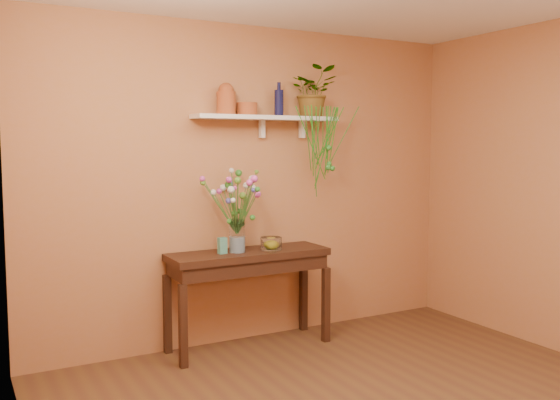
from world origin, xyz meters
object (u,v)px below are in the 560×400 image
at_px(glass_vase, 237,238).
at_px(bouquet, 237,193).
at_px(terracotta_jug, 226,99).
at_px(blue_bottle, 279,102).
at_px(sideboard, 249,265).
at_px(spider_plant, 313,92).
at_px(glass_bowl, 271,244).

relative_size(glass_vase, bouquet, 0.51).
xyz_separation_m(terracotta_jug, blue_bottle, (0.49, -0.01, -0.01)).
height_order(terracotta_jug, glass_vase, terracotta_jug).
xyz_separation_m(sideboard, terracotta_jug, (-0.14, 0.12, 1.36)).
relative_size(spider_plant, glass_bowl, 2.50).
bearing_deg(glass_vase, bouquet, -97.03).
xyz_separation_m(spider_plant, glass_vase, (-0.82, -0.15, -1.23)).
relative_size(sideboard, bouquet, 2.54).
distance_m(sideboard, spider_plant, 1.63).
bearing_deg(blue_bottle, glass_vase, -164.66).
distance_m(bouquet, glass_bowl, 0.53).
bearing_deg(terracotta_jug, sideboard, -41.64).
bearing_deg(glass_vase, spider_plant, 10.13).
xyz_separation_m(bouquet, glass_bowl, (0.30, -0.02, -0.44)).
bearing_deg(glass_vase, blue_bottle, 15.34).
distance_m(glass_vase, bouquet, 0.37).
xyz_separation_m(terracotta_jug, glass_bowl, (0.33, -0.17, -1.20)).
height_order(spider_plant, glass_vase, spider_plant).
relative_size(blue_bottle, glass_vase, 1.05).
distance_m(terracotta_jug, glass_bowl, 1.25).
height_order(sideboard, terracotta_jug, terracotta_jug).
xyz_separation_m(glass_vase, bouquet, (-0.00, -0.01, 0.37)).
bearing_deg(spider_plant, bouquet, -169.06).
bearing_deg(glass_vase, sideboard, 5.51).
bearing_deg(spider_plant, glass_bowl, -160.88).
relative_size(terracotta_jug, glass_vase, 0.96).
xyz_separation_m(spider_plant, glass_bowl, (-0.52, -0.18, -1.29)).
height_order(blue_bottle, spider_plant, spider_plant).
height_order(sideboard, glass_bowl, glass_bowl).
relative_size(sideboard, spider_plant, 3.03).
height_order(sideboard, bouquet, bouquet).
xyz_separation_m(sideboard, blue_bottle, (0.35, 0.12, 1.36)).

